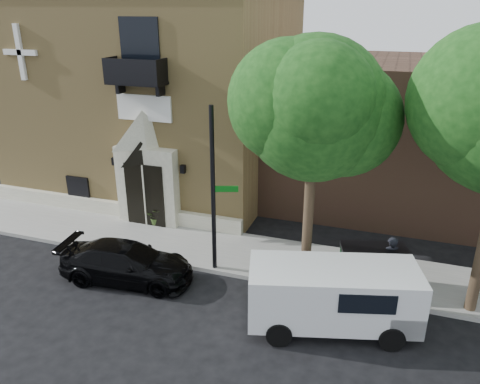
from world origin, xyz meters
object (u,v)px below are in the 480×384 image
object	(u,v)px
black_sedan	(127,263)
pedestrian_near	(389,261)
street_sign	(214,191)
dumpster	(373,268)
fire_hydrant	(324,276)
cargo_van	(339,295)

from	to	relation	value
black_sedan	pedestrian_near	distance (m)	8.54
street_sign	dumpster	distance (m)	5.65
black_sedan	street_sign	xyz separation A→B (m)	(2.57, 1.46, 2.34)
street_sign	dumpster	bearing A→B (deg)	-13.10
black_sedan	dumpster	bearing A→B (deg)	-82.22
street_sign	fire_hydrant	bearing A→B (deg)	-17.77
fire_hydrant	pedestrian_near	bearing A→B (deg)	19.83
street_sign	fire_hydrant	world-z (taller)	street_sign
fire_hydrant	dumpster	distance (m)	1.58
pedestrian_near	cargo_van	bearing A→B (deg)	35.00
street_sign	cargo_van	bearing A→B (deg)	-39.81
pedestrian_near	dumpster	bearing A→B (deg)	0.73
dumpster	black_sedan	bearing A→B (deg)	179.48
cargo_van	fire_hydrant	bearing A→B (deg)	95.62
dumpster	cargo_van	bearing A→B (deg)	-124.52
pedestrian_near	street_sign	bearing A→B (deg)	-20.40
black_sedan	street_sign	world-z (taller)	street_sign
cargo_van	fire_hydrant	xyz separation A→B (m)	(-0.67, 1.77, -0.57)
street_sign	pedestrian_near	size ratio (longest dim) A/B	3.25
street_sign	pedestrian_near	xyz separation A→B (m)	(5.67, 0.75, -1.97)
fire_hydrant	dumpster	size ratio (longest dim) A/B	0.31
black_sedan	pedestrian_near	world-z (taller)	pedestrian_near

